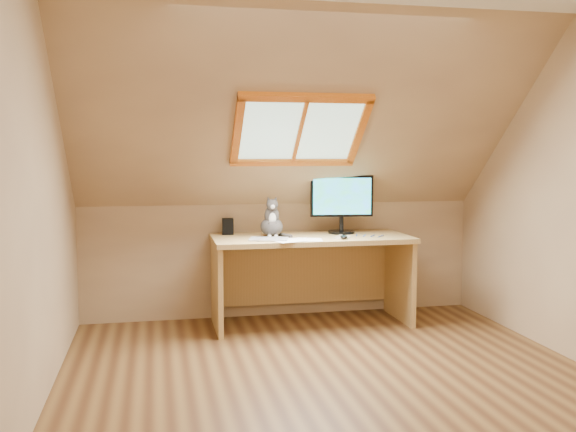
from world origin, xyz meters
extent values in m
plane|color=brown|center=(0.00, 0.00, 0.00)|extent=(3.50, 3.50, 0.00)
cube|color=tan|center=(0.00, -1.75, 1.20)|extent=(3.50, 0.02, 2.40)
cube|color=tan|center=(-1.75, 0.00, 1.20)|extent=(0.02, 3.50, 2.40)
cube|color=tan|center=(0.00, 1.75, 0.50)|extent=(3.50, 0.02, 1.00)
cube|color=tan|center=(0.00, 0.97, 1.70)|extent=(3.50, 1.56, 1.41)
cube|color=#B2E0CC|center=(0.00, 1.05, 1.63)|extent=(0.90, 0.53, 0.48)
cube|color=orange|center=(0.00, 1.05, 1.63)|extent=(1.02, 0.64, 0.59)
cube|color=tan|center=(0.18, 1.38, 0.73)|extent=(1.65, 0.72, 0.04)
cube|color=tan|center=(-0.62, 1.38, 0.36)|extent=(0.04, 0.65, 0.71)
cube|color=tan|center=(0.97, 1.38, 0.36)|extent=(0.04, 0.65, 0.71)
cube|color=tan|center=(0.18, 1.71, 0.36)|extent=(1.55, 0.03, 0.50)
cylinder|color=black|center=(0.48, 1.51, 0.76)|extent=(0.23, 0.23, 0.02)
cylinder|color=black|center=(0.48, 1.51, 0.84)|extent=(0.04, 0.04, 0.13)
cube|color=black|center=(0.48, 1.51, 1.08)|extent=(0.55, 0.10, 0.36)
cube|color=blue|center=(0.48, 1.48, 1.08)|extent=(0.50, 0.06, 0.31)
ellipsoid|color=#494340|center=(-0.15, 1.42, 0.83)|extent=(0.20, 0.24, 0.16)
ellipsoid|color=#494340|center=(-0.15, 1.41, 0.93)|extent=(0.13, 0.13, 0.17)
ellipsoid|color=silver|center=(-0.16, 1.35, 0.91)|extent=(0.06, 0.04, 0.10)
ellipsoid|color=#494340|center=(-0.16, 1.37, 1.03)|extent=(0.10, 0.09, 0.09)
sphere|color=silver|center=(-0.16, 1.33, 1.01)|extent=(0.04, 0.04, 0.04)
cone|color=#494340|center=(-0.18, 1.39, 1.07)|extent=(0.05, 0.05, 0.06)
cone|color=#494340|center=(-0.12, 1.38, 1.07)|extent=(0.05, 0.05, 0.06)
cube|color=black|center=(-0.49, 1.63, 0.82)|extent=(0.10, 0.10, 0.14)
cube|color=#B2B2B7|center=(-0.21, 1.21, 0.76)|extent=(0.35, 0.29, 0.01)
ellipsoid|color=black|center=(0.39, 1.14, 0.77)|extent=(0.08, 0.12, 0.03)
cube|color=white|center=(0.05, 1.12, 0.75)|extent=(0.33, 0.27, 0.00)
cube|color=white|center=(0.05, 1.12, 0.76)|extent=(0.32, 0.24, 0.00)
cube|color=white|center=(0.05, 1.12, 0.76)|extent=(0.35, 0.30, 0.00)
camera|label=1|loc=(-1.10, -3.81, 1.45)|focal=40.00mm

